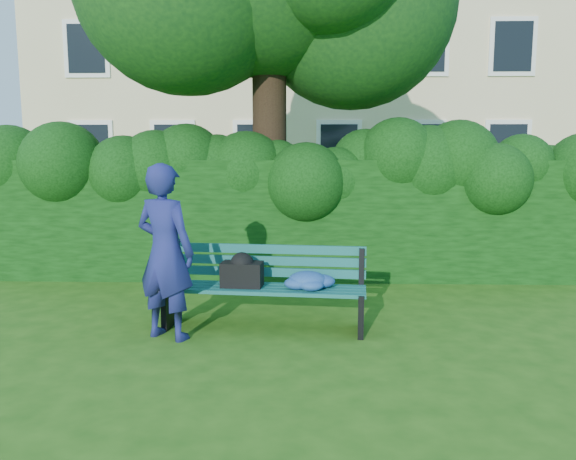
{
  "coord_description": "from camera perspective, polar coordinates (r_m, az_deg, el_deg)",
  "views": [
    {
      "loc": [
        0.19,
        -6.36,
        1.94
      ],
      "look_at": [
        0.0,
        0.6,
        0.95
      ],
      "focal_mm": 35.0,
      "sensor_mm": 36.0,
      "label": 1
    }
  ],
  "objects": [
    {
      "name": "hedge",
      "position": [
        8.63,
        0.3,
        1.17
      ],
      "size": [
        10.0,
        1.0,
        1.8
      ],
      "color": "black",
      "rests_on": "ground"
    },
    {
      "name": "park_bench",
      "position": [
        6.15,
        -1.84,
        -5.37
      ],
      "size": [
        2.24,
        0.77,
        0.89
      ],
      "rotation": [
        0.0,
        0.0,
        -0.1
      ],
      "color": "#0E463D",
      "rests_on": "ground"
    },
    {
      "name": "man_reading",
      "position": [
        5.89,
        -12.35,
        -2.2
      ],
      "size": [
        0.78,
        0.66,
        1.82
      ],
      "primitive_type": "imported",
      "rotation": [
        0.0,
        0.0,
        2.73
      ],
      "color": "navy",
      "rests_on": "ground"
    },
    {
      "name": "ground",
      "position": [
        6.65,
        -0.15,
        -8.86
      ],
      "size": [
        80.0,
        80.0,
        0.0
      ],
      "primitive_type": "plane",
      "color": "#265412",
      "rests_on": "ground"
    },
    {
      "name": "apartment_building",
      "position": [
        20.75,
        1.1,
        19.39
      ],
      "size": [
        16.0,
        8.08,
        12.0
      ],
      "color": "#CBBA88",
      "rests_on": "ground"
    }
  ]
}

